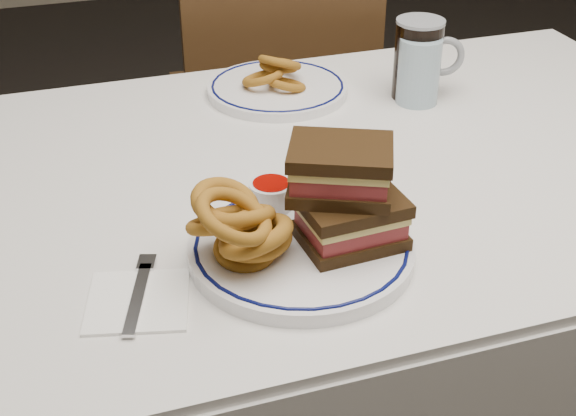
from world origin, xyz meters
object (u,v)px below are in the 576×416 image
object	(u,v)px
chair_far	(273,91)
reuben_sandwich	(346,195)
beer_mug	(419,58)
far_plate	(277,88)
main_plate	(301,249)

from	to	relation	value
chair_far	reuben_sandwich	bearing A→B (deg)	-102.19
chair_far	beer_mug	bearing A→B (deg)	-80.89
beer_mug	far_plate	world-z (taller)	beer_mug
beer_mug	far_plate	distance (m)	0.26
chair_far	far_plate	world-z (taller)	chair_far
reuben_sandwich	beer_mug	distance (m)	0.52
chair_far	beer_mug	size ratio (longest dim) A/B	7.03
main_plate	far_plate	size ratio (longest dim) A/B	1.13
reuben_sandwich	beer_mug	world-z (taller)	reuben_sandwich
main_plate	beer_mug	bearing A→B (deg)	48.69
beer_mug	far_plate	size ratio (longest dim) A/B	0.56
chair_far	beer_mug	xyz separation A→B (m)	(0.09, -0.57, 0.28)
chair_far	beer_mug	distance (m)	0.65
chair_far	main_plate	world-z (taller)	chair_far
chair_far	reuben_sandwich	size ratio (longest dim) A/B	6.46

